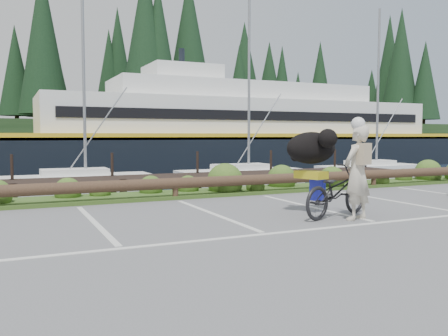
% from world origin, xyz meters
% --- Properties ---
extents(ground, '(72.00, 72.00, 0.00)m').
position_xyz_m(ground, '(0.00, 0.00, 0.00)').
color(ground, '#5D5D60').
extents(harbor_backdrop, '(170.00, 160.00, 30.00)m').
position_xyz_m(harbor_backdrop, '(0.40, 78.42, -0.00)').
color(harbor_backdrop, '#18263A').
rests_on(harbor_backdrop, ground).
extents(vegetation_strip, '(34.00, 1.60, 0.10)m').
position_xyz_m(vegetation_strip, '(0.00, 5.30, 0.05)').
color(vegetation_strip, '#3D5B21').
rests_on(vegetation_strip, ground).
extents(log_rail, '(32.00, 0.30, 0.60)m').
position_xyz_m(log_rail, '(0.00, 4.60, 0.00)').
color(log_rail, '#443021').
rests_on(log_rail, ground).
extents(bicycle, '(2.26, 1.36, 1.12)m').
position_xyz_m(bicycle, '(2.29, 0.55, 0.56)').
color(bicycle, black).
rests_on(bicycle, ground).
extents(cyclist, '(0.83, 0.67, 1.98)m').
position_xyz_m(cyclist, '(2.44, 0.08, 0.99)').
color(cyclist, beige).
rests_on(cyclist, ground).
extents(dog, '(0.96, 1.38, 0.72)m').
position_xyz_m(dog, '(2.08, 1.20, 1.48)').
color(dog, black).
rests_on(dog, bicycle).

